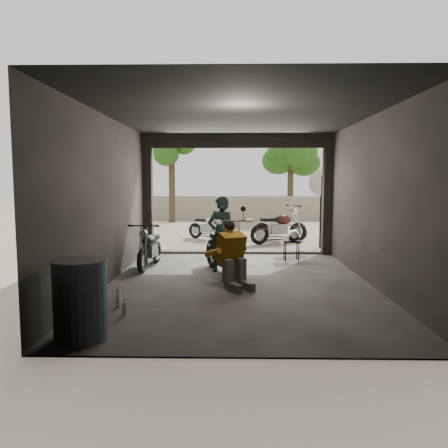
{
  "coord_description": "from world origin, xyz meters",
  "views": [
    {
      "loc": [
        -0.12,
        -8.2,
        1.98
      ],
      "look_at": [
        -0.29,
        0.6,
        1.11
      ],
      "focal_mm": 35.0,
      "sensor_mm": 36.0,
      "label": 1
    }
  ],
  "objects_px": {
    "outside_bike_b": "(279,224)",
    "helmet": "(294,235)",
    "oil_drum": "(80,301)",
    "rider": "(221,234)",
    "mechanic": "(234,257)",
    "left_bike": "(150,246)",
    "outside_bike_a": "(209,225)",
    "sign_post": "(321,195)",
    "stool": "(291,243)",
    "outside_bike_c": "(280,224)",
    "main_bike": "(224,246)"
  },
  "relations": [
    {
      "from": "outside_bike_a",
      "to": "outside_bike_b",
      "type": "relative_size",
      "value": 0.84
    },
    {
      "from": "sign_post",
      "to": "stool",
      "type": "bearing_deg",
      "value": -101.15
    },
    {
      "from": "outside_bike_b",
      "to": "sign_post",
      "type": "height_order",
      "value": "sign_post"
    },
    {
      "from": "outside_bike_c",
      "to": "oil_drum",
      "type": "distance_m",
      "value": 9.91
    },
    {
      "from": "outside_bike_b",
      "to": "helmet",
      "type": "height_order",
      "value": "outside_bike_b"
    },
    {
      "from": "main_bike",
      "to": "outside_bike_c",
      "type": "xyz_separation_m",
      "value": [
        1.78,
        5.38,
        -0.08
      ]
    },
    {
      "from": "outside_bike_b",
      "to": "helmet",
      "type": "xyz_separation_m",
      "value": [
        0.01,
        -3.15,
        0.06
      ]
    },
    {
      "from": "outside_bike_a",
      "to": "oil_drum",
      "type": "bearing_deg",
      "value": -152.37
    },
    {
      "from": "oil_drum",
      "to": "left_bike",
      "type": "bearing_deg",
      "value": 90.0
    },
    {
      "from": "outside_bike_a",
      "to": "outside_bike_c",
      "type": "height_order",
      "value": "outside_bike_c"
    },
    {
      "from": "rider",
      "to": "sign_post",
      "type": "distance_m",
      "value": 4.56
    },
    {
      "from": "helmet",
      "to": "sign_post",
      "type": "relative_size",
      "value": 0.13
    },
    {
      "from": "left_bike",
      "to": "helmet",
      "type": "distance_m",
      "value": 3.47
    },
    {
      "from": "main_bike",
      "to": "sign_post",
      "type": "xyz_separation_m",
      "value": [
        2.79,
        3.7,
        0.94
      ]
    },
    {
      "from": "outside_bike_b",
      "to": "sign_post",
      "type": "bearing_deg",
      "value": -154.67
    },
    {
      "from": "oil_drum",
      "to": "mechanic",
      "type": "bearing_deg",
      "value": 53.64
    },
    {
      "from": "helmet",
      "to": "oil_drum",
      "type": "height_order",
      "value": "oil_drum"
    },
    {
      "from": "left_bike",
      "to": "outside_bike_a",
      "type": "xyz_separation_m",
      "value": [
        1.09,
        4.78,
        -0.01
      ]
    },
    {
      "from": "helmet",
      "to": "outside_bike_b",
      "type": "bearing_deg",
      "value": 103.56
    },
    {
      "from": "sign_post",
      "to": "rider",
      "type": "bearing_deg",
      "value": -112.77
    },
    {
      "from": "main_bike",
      "to": "left_bike",
      "type": "relative_size",
      "value": 1.2
    },
    {
      "from": "outside_bike_c",
      "to": "rider",
      "type": "distance_m",
      "value": 5.48
    },
    {
      "from": "outside_bike_c",
      "to": "sign_post",
      "type": "height_order",
      "value": "sign_post"
    },
    {
      "from": "left_bike",
      "to": "stool",
      "type": "bearing_deg",
      "value": 19.23
    },
    {
      "from": "outside_bike_c",
      "to": "mechanic",
      "type": "bearing_deg",
      "value": -170.96
    },
    {
      "from": "oil_drum",
      "to": "rider",
      "type": "bearing_deg",
      "value": 68.45
    },
    {
      "from": "main_bike",
      "to": "rider",
      "type": "height_order",
      "value": "rider"
    },
    {
      "from": "oil_drum",
      "to": "outside_bike_c",
      "type": "bearing_deg",
      "value": 69.51
    },
    {
      "from": "outside_bike_c",
      "to": "rider",
      "type": "height_order",
      "value": "rider"
    },
    {
      "from": "main_bike",
      "to": "stool",
      "type": "xyz_separation_m",
      "value": [
        1.63,
        1.5,
        -0.15
      ]
    },
    {
      "from": "mechanic",
      "to": "sign_post",
      "type": "distance_m",
      "value": 5.71
    },
    {
      "from": "main_bike",
      "to": "helmet",
      "type": "distance_m",
      "value": 2.22
    },
    {
      "from": "helmet",
      "to": "main_bike",
      "type": "bearing_deg",
      "value": -125.74
    },
    {
      "from": "mechanic",
      "to": "left_bike",
      "type": "bearing_deg",
      "value": 104.89
    },
    {
      "from": "outside_bike_a",
      "to": "sign_post",
      "type": "relative_size",
      "value": 0.65
    },
    {
      "from": "mechanic",
      "to": "outside_bike_b",
      "type": "bearing_deg",
      "value": 46.43
    },
    {
      "from": "main_bike",
      "to": "outside_bike_a",
      "type": "relative_size",
      "value": 1.21
    },
    {
      "from": "oil_drum",
      "to": "sign_post",
      "type": "relative_size",
      "value": 0.44
    },
    {
      "from": "left_bike",
      "to": "sign_post",
      "type": "bearing_deg",
      "value": 38.97
    },
    {
      "from": "rider",
      "to": "outside_bike_c",
      "type": "bearing_deg",
      "value": -132.71
    },
    {
      "from": "left_bike",
      "to": "helmet",
      "type": "height_order",
      "value": "left_bike"
    },
    {
      "from": "helmet",
      "to": "sign_post",
      "type": "xyz_separation_m",
      "value": [
        1.11,
        2.25,
        0.89
      ]
    },
    {
      "from": "outside_bike_b",
      "to": "rider",
      "type": "relative_size",
      "value": 1.08
    },
    {
      "from": "outside_bike_b",
      "to": "outside_bike_c",
      "type": "height_order",
      "value": "outside_bike_b"
    },
    {
      "from": "left_bike",
      "to": "sign_post",
      "type": "distance_m",
      "value": 5.54
    },
    {
      "from": "mechanic",
      "to": "sign_post",
      "type": "relative_size",
      "value": 0.52
    },
    {
      "from": "mechanic",
      "to": "outside_bike_a",
      "type": "bearing_deg",
      "value": 67.14
    },
    {
      "from": "rider",
      "to": "sign_post",
      "type": "xyz_separation_m",
      "value": [
        2.85,
        3.48,
        0.72
      ]
    },
    {
      "from": "outside_bike_c",
      "to": "outside_bike_a",
      "type": "bearing_deg",
      "value": 111.52
    },
    {
      "from": "outside_bike_c",
      "to": "helmet",
      "type": "xyz_separation_m",
      "value": [
        -0.1,
        -3.93,
        0.13
      ]
    }
  ]
}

